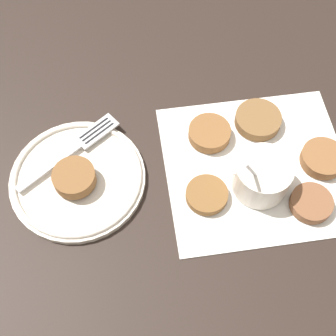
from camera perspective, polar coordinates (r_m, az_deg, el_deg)
ground_plane at (r=0.78m, az=9.66°, el=1.80°), size 4.00×4.00×0.00m
napkin at (r=0.76m, az=10.73°, el=0.14°), size 0.30×0.28×0.00m
sauce_bowl at (r=0.72m, az=11.31°, el=-1.11°), size 0.09×0.09×0.11m
fritter_0 at (r=0.80m, az=10.91°, el=5.80°), size 0.08×0.08×0.02m
fritter_1 at (r=0.78m, az=18.35°, el=1.13°), size 0.07×0.07×0.02m
fritter_2 at (r=0.74m, az=17.06°, el=-4.11°), size 0.06×0.06×0.02m
fritter_3 at (r=0.77m, az=5.08°, el=4.25°), size 0.07×0.07×0.02m
fritter_4 at (r=0.72m, az=4.75°, el=-3.28°), size 0.07×0.07×0.01m
serving_plate at (r=0.75m, az=-10.97°, el=-1.25°), size 0.21×0.21×0.02m
fritter_on_plate at (r=0.73m, az=-11.36°, el=-1.15°), size 0.07×0.07×0.02m
fork at (r=0.76m, az=-10.87°, el=2.78°), size 0.17×0.13×0.00m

